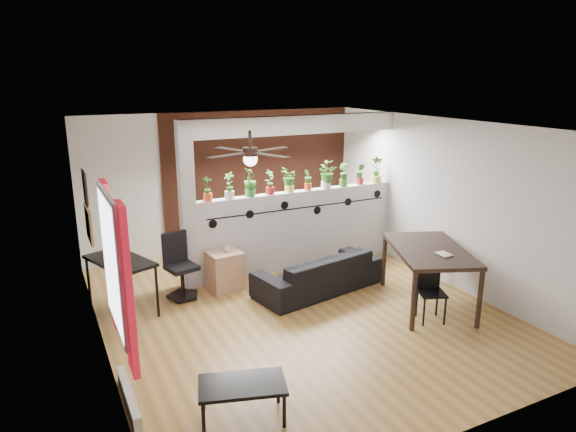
# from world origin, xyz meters

# --- Properties ---
(room_shell) EXTENTS (6.30, 7.10, 2.90)m
(room_shell) POSITION_xyz_m (0.00, 0.00, 1.30)
(room_shell) COLOR olive
(room_shell) RESTS_ON ground
(partition_wall) EXTENTS (3.60, 0.18, 1.35)m
(partition_wall) POSITION_xyz_m (0.80, 1.50, 0.68)
(partition_wall) COLOR #BCBCC1
(partition_wall) RESTS_ON ground
(ceiling_header) EXTENTS (3.60, 0.18, 0.30)m
(ceiling_header) POSITION_xyz_m (0.80, 1.50, 2.45)
(ceiling_header) COLOR silver
(ceiling_header) RESTS_ON room_shell
(pier_column) EXTENTS (0.22, 0.20, 2.60)m
(pier_column) POSITION_xyz_m (-1.11, 1.50, 1.30)
(pier_column) COLOR #BCBCC1
(pier_column) RESTS_ON ground
(brick_panel) EXTENTS (3.90, 0.05, 2.60)m
(brick_panel) POSITION_xyz_m (0.80, 2.97, 1.30)
(brick_panel) COLOR #AF5032
(brick_panel) RESTS_ON ground
(vine_decal) EXTENTS (3.31, 0.01, 0.30)m
(vine_decal) POSITION_xyz_m (0.80, 1.40, 1.08)
(vine_decal) COLOR black
(vine_decal) RESTS_ON partition_wall
(window_assembly) EXTENTS (0.09, 1.30, 1.55)m
(window_assembly) POSITION_xyz_m (-2.56, -1.20, 1.51)
(window_assembly) COLOR white
(window_assembly) RESTS_ON room_shell
(baseboard_heater) EXTENTS (0.08, 1.00, 0.18)m
(baseboard_heater) POSITION_xyz_m (-2.54, -1.20, 0.09)
(baseboard_heater) COLOR beige
(baseboard_heater) RESTS_ON ground
(corkboard) EXTENTS (0.03, 0.60, 0.45)m
(corkboard) POSITION_xyz_m (-2.58, 0.95, 1.35)
(corkboard) COLOR olive
(corkboard) RESTS_ON room_shell
(framed_art) EXTENTS (0.03, 0.34, 0.44)m
(framed_art) POSITION_xyz_m (-2.58, 0.90, 1.85)
(framed_art) COLOR #8C7259
(framed_art) RESTS_ON room_shell
(ceiling_fan) EXTENTS (1.19, 1.19, 0.43)m
(ceiling_fan) POSITION_xyz_m (-0.80, -0.30, 2.31)
(ceiling_fan) COLOR black
(ceiling_fan) RESTS_ON room_shell
(potted_plant_0) EXTENTS (0.25, 0.25, 0.40)m
(potted_plant_0) POSITION_xyz_m (-0.78, 1.50, 1.56)
(potted_plant_0) COLOR #D64419
(potted_plant_0) RESTS_ON partition_wall
(potted_plant_1) EXTENTS (0.26, 0.27, 0.42)m
(potted_plant_1) POSITION_xyz_m (-0.43, 1.50, 1.57)
(potted_plant_1) COLOR white
(potted_plant_1) RESTS_ON partition_wall
(potted_plant_2) EXTENTS (0.22, 0.26, 0.46)m
(potted_plant_2) POSITION_xyz_m (-0.08, 1.50, 1.59)
(potted_plant_2) COLOR green
(potted_plant_2) RESTS_ON partition_wall
(potted_plant_3) EXTENTS (0.25, 0.23, 0.40)m
(potted_plant_3) POSITION_xyz_m (0.27, 1.50, 1.56)
(potted_plant_3) COLOR #B11C24
(potted_plant_3) RESTS_ON partition_wall
(potted_plant_4) EXTENTS (0.21, 0.24, 0.42)m
(potted_plant_4) POSITION_xyz_m (0.62, 1.50, 1.57)
(potted_plant_4) COLOR #EADE52
(potted_plant_4) RESTS_ON partition_wall
(potted_plant_5) EXTENTS (0.21, 0.22, 0.36)m
(potted_plant_5) POSITION_xyz_m (0.98, 1.50, 1.54)
(potted_plant_5) COLOR #CC4218
(potted_plant_5) RESTS_ON partition_wall
(potted_plant_6) EXTENTS (0.25, 0.28, 0.46)m
(potted_plant_6) POSITION_xyz_m (1.33, 1.50, 1.59)
(potted_plant_6) COLOR silver
(potted_plant_6) RESTS_ON partition_wall
(potted_plant_7) EXTENTS (0.19, 0.22, 0.41)m
(potted_plant_7) POSITION_xyz_m (1.68, 1.50, 1.57)
(potted_plant_7) COLOR #418630
(potted_plant_7) RESTS_ON partition_wall
(potted_plant_8) EXTENTS (0.23, 0.23, 0.37)m
(potted_plant_8) POSITION_xyz_m (2.03, 1.50, 1.55)
(potted_plant_8) COLOR red
(potted_plant_8) RESTS_ON partition_wall
(potted_plant_9) EXTENTS (0.33, 0.32, 0.48)m
(potted_plant_9) POSITION_xyz_m (2.38, 1.50, 1.60)
(potted_plant_9) COLOR #C2C947
(potted_plant_9) RESTS_ON partition_wall
(sofa) EXTENTS (2.04, 1.11, 0.57)m
(sofa) POSITION_xyz_m (0.60, 0.47, 0.28)
(sofa) COLOR black
(sofa) RESTS_ON ground
(cube_shelf) EXTENTS (0.54, 0.49, 0.60)m
(cube_shelf) POSITION_xyz_m (-0.67, 1.16, 0.30)
(cube_shelf) COLOR #AC7D5A
(cube_shelf) RESTS_ON ground
(cup) EXTENTS (0.15, 0.15, 0.09)m
(cup) POSITION_xyz_m (-0.62, 1.16, 0.65)
(cup) COLOR gray
(cup) RESTS_ON cube_shelf
(computer_desk) EXTENTS (0.90, 1.21, 0.78)m
(computer_desk) POSITION_xyz_m (-2.22, 1.04, 0.70)
(computer_desk) COLOR black
(computer_desk) RESTS_ON ground
(monitor) EXTENTS (0.30, 0.13, 0.17)m
(monitor) POSITION_xyz_m (-2.22, 1.19, 0.86)
(monitor) COLOR black
(monitor) RESTS_ON computer_desk
(office_chair) EXTENTS (0.51, 0.51, 0.97)m
(office_chair) POSITION_xyz_m (-1.36, 1.17, 0.43)
(office_chair) COLOR black
(office_chair) RESTS_ON ground
(dining_table) EXTENTS (1.49, 1.83, 0.86)m
(dining_table) POSITION_xyz_m (1.75, -0.69, 0.77)
(dining_table) COLOR black
(dining_table) RESTS_ON ground
(book) EXTENTS (0.16, 0.22, 0.02)m
(book) POSITION_xyz_m (1.65, -0.99, 0.87)
(book) COLOR gray
(book) RESTS_ON dining_table
(folding_chair) EXTENTS (0.44, 0.44, 0.84)m
(folding_chair) POSITION_xyz_m (1.49, -1.03, 0.50)
(folding_chair) COLOR black
(folding_chair) RESTS_ON ground
(coffee_table) EXTENTS (0.93, 0.68, 0.39)m
(coffee_table) POSITION_xyz_m (-1.58, -1.90, 0.35)
(coffee_table) COLOR black
(coffee_table) RESTS_ON ground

